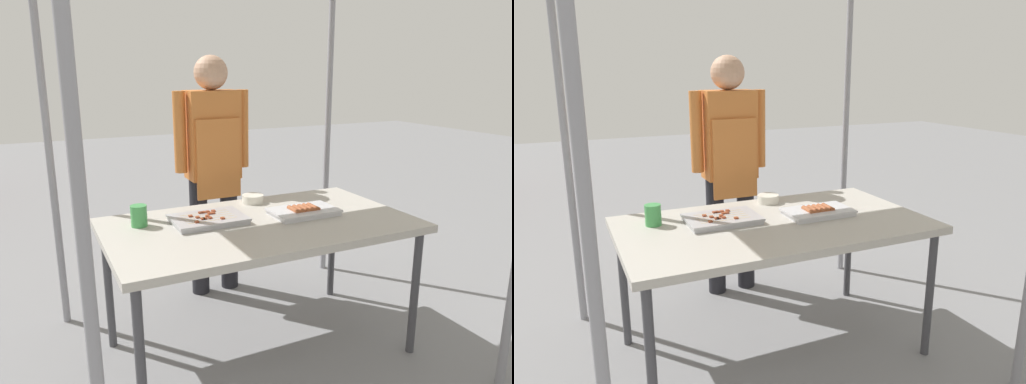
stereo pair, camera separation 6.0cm
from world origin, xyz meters
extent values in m
plane|color=slate|center=(0.00, 0.00, 0.00)|extent=(18.00, 18.00, 0.00)
cube|color=#B7B2A8|center=(0.00, 0.00, 0.73)|extent=(1.60, 0.90, 0.04)
cylinder|color=#3F3F44|center=(-0.74, -0.39, 0.35)|extent=(0.04, 0.04, 0.71)
cylinder|color=#3F3F44|center=(0.74, -0.39, 0.35)|extent=(0.04, 0.04, 0.71)
cylinder|color=#3F3F44|center=(-0.74, 0.39, 0.35)|extent=(0.04, 0.04, 0.71)
cylinder|color=#3F3F44|center=(0.74, 0.39, 0.35)|extent=(0.04, 0.04, 0.71)
cylinder|color=gray|center=(-0.95, -0.80, 1.08)|extent=(0.04, 0.04, 2.16)
cylinder|color=gray|center=(-0.95, 0.80, 1.08)|extent=(0.04, 0.04, 2.16)
cylinder|color=gray|center=(0.95, 0.80, 1.08)|extent=(0.04, 0.04, 2.16)
cube|color=silver|center=(0.27, 0.01, 0.76)|extent=(0.35, 0.22, 0.02)
cube|color=silver|center=(0.27, 0.01, 0.78)|extent=(0.37, 0.23, 0.01)
cylinder|color=#9E512D|center=(0.21, 0.01, 0.78)|extent=(0.03, 0.11, 0.03)
cylinder|color=#9E512D|center=(0.24, 0.01, 0.78)|extent=(0.03, 0.11, 0.03)
cylinder|color=#9E512D|center=(0.27, 0.01, 0.78)|extent=(0.03, 0.11, 0.03)
cylinder|color=#9E512D|center=(0.30, 0.01, 0.78)|extent=(0.03, 0.11, 0.03)
cylinder|color=#9E512D|center=(0.33, 0.01, 0.78)|extent=(0.03, 0.11, 0.03)
cube|color=#ADADB2|center=(-0.25, 0.11, 0.76)|extent=(0.37, 0.26, 0.02)
cube|color=#ADADB2|center=(-0.25, 0.11, 0.78)|extent=(0.38, 0.27, 0.01)
cylinder|color=tan|center=(-0.25, 0.04, 0.78)|extent=(0.27, 0.01, 0.01)
cube|color=brown|center=(-0.20, 0.04, 0.78)|extent=(0.02, 0.02, 0.02)
cube|color=brown|center=(-0.34, 0.04, 0.78)|extent=(0.02, 0.02, 0.02)
cylinder|color=tan|center=(-0.25, 0.07, 0.78)|extent=(0.27, 0.01, 0.01)
cube|color=brown|center=(-0.25, 0.07, 0.78)|extent=(0.02, 0.02, 0.02)
cube|color=brown|center=(-0.29, 0.07, 0.78)|extent=(0.02, 0.02, 0.02)
cube|color=brown|center=(-0.28, 0.07, 0.78)|extent=(0.02, 0.02, 0.02)
cylinder|color=tan|center=(-0.25, 0.11, 0.78)|extent=(0.27, 0.01, 0.01)
cube|color=brown|center=(-0.25, 0.11, 0.78)|extent=(0.02, 0.02, 0.02)
cube|color=brown|center=(-0.31, 0.11, 0.78)|extent=(0.02, 0.02, 0.02)
cylinder|color=tan|center=(-0.25, 0.15, 0.78)|extent=(0.27, 0.01, 0.01)
cube|color=brown|center=(-0.33, 0.15, 0.78)|extent=(0.02, 0.02, 0.02)
cube|color=brown|center=(-0.23, 0.15, 0.78)|extent=(0.02, 0.02, 0.02)
cube|color=brown|center=(-0.21, 0.15, 0.78)|extent=(0.02, 0.02, 0.02)
cylinder|color=tan|center=(-0.25, 0.18, 0.78)|extent=(0.27, 0.01, 0.01)
cube|color=brown|center=(-0.25, 0.18, 0.78)|extent=(0.02, 0.02, 0.02)
cube|color=brown|center=(-0.27, 0.18, 0.78)|extent=(0.02, 0.02, 0.02)
cube|color=brown|center=(-0.19, 0.18, 0.78)|extent=(0.02, 0.02, 0.02)
cube|color=brown|center=(-0.22, 0.18, 0.78)|extent=(0.02, 0.02, 0.02)
cylinder|color=silver|center=(0.12, 0.35, 0.77)|extent=(0.13, 0.13, 0.05)
cylinder|color=#3F994C|center=(-0.59, 0.20, 0.80)|extent=(0.08, 0.08, 0.11)
cylinder|color=black|center=(-0.06, 0.82, 0.41)|extent=(0.12, 0.12, 0.82)
cylinder|color=black|center=(0.16, 0.82, 0.41)|extent=(0.12, 0.12, 0.82)
cube|color=#CC7233|center=(0.05, 0.82, 1.11)|extent=(0.34, 0.20, 0.58)
cube|color=#CC7233|center=(0.05, 0.71, 0.96)|extent=(0.30, 0.02, 0.52)
cylinder|color=#CC7233|center=(-0.17, 0.82, 1.13)|extent=(0.08, 0.08, 0.52)
cylinder|color=#CC7233|center=(0.27, 0.82, 1.13)|extent=(0.08, 0.08, 0.52)
sphere|color=tan|center=(0.05, 0.82, 1.50)|extent=(0.22, 0.22, 0.22)
camera|label=1|loc=(-1.07, -2.16, 1.53)|focal=33.74mm
camera|label=2|loc=(-1.01, -2.18, 1.53)|focal=33.74mm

